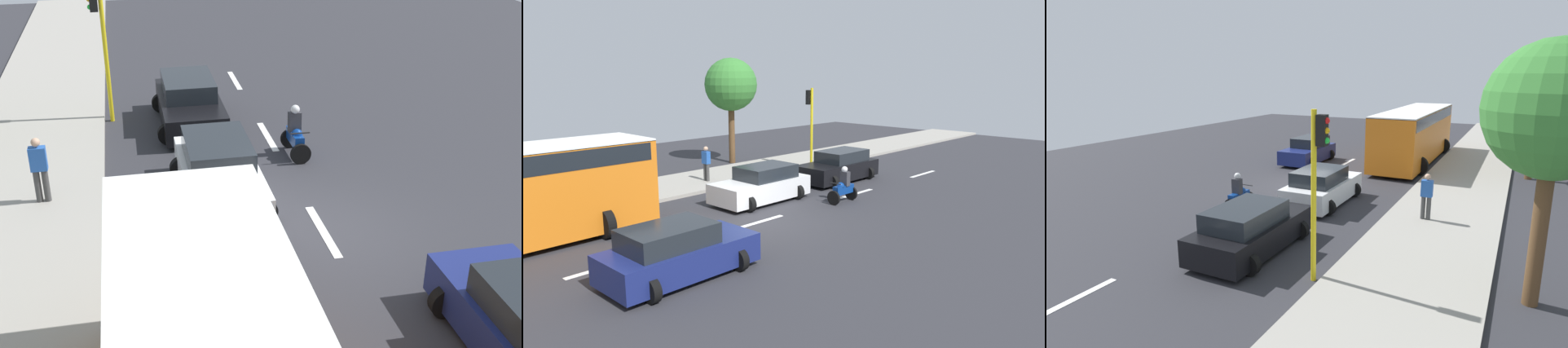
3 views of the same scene
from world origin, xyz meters
TOP-DOWN VIEW (x-y plane):
  - ground_plane at (0.00, 0.00)m, footprint 40.00×60.00m
  - sidewalk at (7.00, 0.00)m, footprint 4.00×60.00m
  - lane_stripe_far_north at (0.00, -12.00)m, footprint 0.20×2.40m
  - lane_stripe_north at (0.00, -6.00)m, footprint 0.20×2.40m
  - lane_stripe_mid at (0.00, 0.00)m, footprint 0.20×2.40m
  - lane_stripe_south at (0.00, 6.00)m, footprint 0.20×2.40m
  - car_black at (2.24, -7.60)m, footprint 2.32×4.42m
  - car_white at (2.10, -2.16)m, footprint 2.32×4.26m
  - car_dark_blue at (-2.12, 5.01)m, footprint 2.24×4.25m
  - motorcycle at (-0.47, -4.43)m, footprint 0.60×1.30m
  - pedestrian_near_signal at (6.46, -2.64)m, footprint 0.40×0.24m
  - traffic_light_corner at (4.85, -8.44)m, footprint 0.49×0.24m
  - street_tree_center at (9.87, -7.21)m, footprint 3.04×3.04m

SIDE VIEW (x-z plane):
  - ground_plane at x=0.00m, z-range -0.10..0.00m
  - lane_stripe_far_north at x=0.00m, z-range 0.00..0.01m
  - lane_stripe_north at x=0.00m, z-range 0.00..0.01m
  - lane_stripe_mid at x=0.00m, z-range 0.00..0.01m
  - lane_stripe_south at x=0.00m, z-range 0.00..0.01m
  - sidewalk at x=7.00m, z-range 0.00..0.15m
  - motorcycle at x=-0.47m, z-range -0.12..1.41m
  - car_dark_blue at x=-2.12m, z-range -0.05..1.47m
  - car_white at x=2.10m, z-range -0.05..1.47m
  - car_black at x=2.24m, z-range -0.05..1.47m
  - pedestrian_near_signal at x=6.46m, z-range 0.21..1.90m
  - traffic_light_corner at x=4.85m, z-range 0.68..5.18m
  - street_tree_center at x=9.87m, z-range 1.49..7.60m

